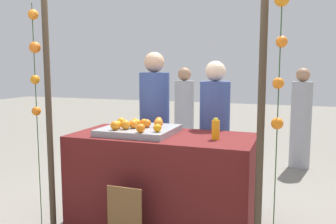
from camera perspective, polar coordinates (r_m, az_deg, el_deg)
name	(u,v)px	position (r m, az deg, el deg)	size (l,w,h in m)	color
ground_plane	(163,224)	(3.70, -0.82, -17.30)	(24.00, 24.00, 0.00)	gray
stall_counter	(163,180)	(3.54, -0.83, -10.72)	(1.73, 0.82, 0.89)	#5B1919
orange_tray	(139,130)	(3.50, -4.62, -2.91)	(0.68, 0.63, 0.06)	gray
orange_0	(115,126)	(3.36, -8.41, -2.13)	(0.09, 0.09, 0.09)	orange
orange_1	(147,123)	(3.48, -3.36, -1.81)	(0.08, 0.08, 0.08)	orange
orange_2	(118,125)	(3.45, -7.95, -1.99)	(0.07, 0.07, 0.07)	orange
orange_3	(159,123)	(3.46, -1.52, -1.76)	(0.09, 0.09, 0.09)	orange
orange_4	(137,123)	(3.53, -4.95, -1.72)	(0.07, 0.07, 0.07)	orange
orange_5	(159,121)	(3.66, -1.48, -1.38)	(0.07, 0.07, 0.07)	orange
orange_6	(141,128)	(3.20, -4.37, -2.58)	(0.08, 0.08, 0.08)	orange
orange_7	(135,122)	(3.60, -5.26, -1.55)	(0.07, 0.07, 0.07)	orange
orange_8	(121,122)	(3.57, -7.41, -1.57)	(0.08, 0.08, 0.08)	orange
orange_9	(157,128)	(3.23, -1.69, -2.55)	(0.07, 0.07, 0.07)	orange
orange_10	(133,124)	(3.43, -5.53, -1.91)	(0.08, 0.08, 0.08)	orange
orange_11	(125,125)	(3.38, -6.76, -2.01)	(0.09, 0.09, 0.09)	orange
orange_12	(144,122)	(3.55, -3.83, -1.67)	(0.07, 0.07, 0.07)	orange
juice_bottle	(216,129)	(3.22, 7.56, -2.76)	(0.07, 0.07, 0.19)	orange
chalkboard_sign	(125,220)	(3.13, -6.81, -16.62)	(0.31, 0.03, 0.57)	brown
vendor_left	(155,132)	(4.14, -2.14, -3.16)	(0.34, 0.34, 1.70)	#384C8C
vendor_right	(214,141)	(3.90, 7.35, -4.58)	(0.32, 0.32, 1.59)	#384C8C
crowd_person_0	(184,120)	(5.65, 2.58, -1.21)	(0.31, 0.31, 1.52)	#99999E
crowd_person_1	(301,122)	(5.80, 20.30, -1.48)	(0.30, 0.30, 1.52)	#99999E
canopy_post_left	(49,113)	(3.46, -18.37, -0.08)	(0.06, 0.06, 2.23)	#473828
canopy_post_right	(261,123)	(2.74, 14.49, -1.76)	(0.06, 0.06, 2.23)	#473828
garland_strand_left	(35,60)	(3.48, -20.35, 7.74)	(0.10, 0.11, 2.09)	#2D4C23
garland_strand_right	(280,56)	(2.66, 17.31, 8.42)	(0.10, 0.10, 2.09)	#2D4C23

